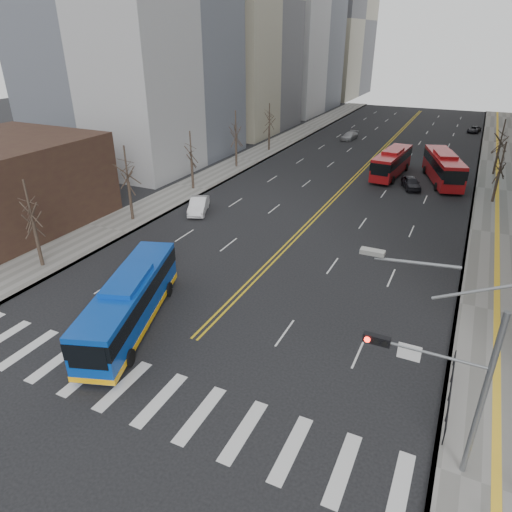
% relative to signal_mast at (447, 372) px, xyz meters
% --- Properties ---
extents(ground, '(220.00, 220.00, 0.00)m').
position_rel_signal_mast_xyz_m(ground, '(-13.77, -2.00, -4.86)').
color(ground, black).
extents(sidewalk_right, '(7.00, 130.00, 0.15)m').
position_rel_signal_mast_xyz_m(sidewalk_right, '(3.73, 43.00, -4.78)').
color(sidewalk_right, slate).
rests_on(sidewalk_right, ground).
extents(sidewalk_left, '(5.00, 130.00, 0.15)m').
position_rel_signal_mast_xyz_m(sidewalk_left, '(-30.27, 43.00, -4.78)').
color(sidewalk_left, slate).
rests_on(sidewalk_left, ground).
extents(crosswalk, '(26.70, 4.00, 0.01)m').
position_rel_signal_mast_xyz_m(crosswalk, '(-13.77, -2.00, -4.85)').
color(crosswalk, silver).
rests_on(crosswalk, ground).
extents(centerline, '(0.55, 100.00, 0.01)m').
position_rel_signal_mast_xyz_m(centerline, '(-13.77, 53.00, -4.85)').
color(centerline, gold).
rests_on(centerline, ground).
extents(signal_mast, '(5.37, 0.37, 9.39)m').
position_rel_signal_mast_xyz_m(signal_mast, '(0.00, 0.00, 0.00)').
color(signal_mast, gray).
rests_on(signal_mast, ground).
extents(pedestrian_railing, '(0.06, 6.06, 1.02)m').
position_rel_signal_mast_xyz_m(pedestrian_railing, '(0.53, 4.00, -4.03)').
color(pedestrian_railing, black).
rests_on(pedestrian_railing, sidewalk_right).
extents(street_trees, '(35.20, 47.20, 7.60)m').
position_rel_signal_mast_xyz_m(street_trees, '(-20.94, 32.55, 0.02)').
color(street_trees, '#31271E').
rests_on(street_trees, ground).
extents(blue_bus, '(6.19, 11.95, 3.43)m').
position_rel_signal_mast_xyz_m(blue_bus, '(-18.06, 2.65, -3.06)').
color(blue_bus, '#0A3CA4').
rests_on(blue_bus, ground).
extents(red_bus_near, '(3.35, 10.91, 3.42)m').
position_rel_signal_mast_xyz_m(red_bus_near, '(-9.83, 43.83, -2.95)').
color(red_bus_near, '#A21114').
rests_on(red_bus_near, ground).
extents(red_bus_far, '(5.96, 11.88, 3.67)m').
position_rel_signal_mast_xyz_m(red_bus_far, '(-3.61, 43.69, -2.82)').
color(red_bus_far, '#A21114').
rests_on(red_bus_far, ground).
extents(car_white, '(3.31, 4.95, 1.54)m').
position_rel_signal_mast_xyz_m(car_white, '(-25.05, 21.69, -4.09)').
color(car_white, silver).
rests_on(car_white, ground).
extents(car_dark_mid, '(3.14, 4.51, 1.42)m').
position_rel_signal_mast_xyz_m(car_dark_mid, '(-6.60, 39.35, -4.14)').
color(car_dark_mid, black).
rests_on(car_dark_mid, ground).
extents(car_silver, '(2.38, 4.67, 1.30)m').
position_rel_signal_mast_xyz_m(car_silver, '(-20.51, 63.60, -4.21)').
color(car_silver, '#ABABB0').
rests_on(car_silver, ground).
extents(car_dark_far, '(2.55, 4.21, 1.09)m').
position_rel_signal_mast_xyz_m(car_dark_far, '(-1.27, 79.78, -4.31)').
color(car_dark_far, black).
rests_on(car_dark_far, ground).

